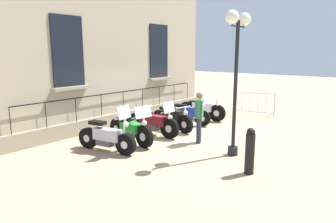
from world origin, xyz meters
The scene contains 12 objects.
ground_plane centered at (0.00, 0.00, 0.00)m, with size 60.00×60.00×0.00m, color tan.
building_facade centered at (-2.67, 0.00, 3.23)m, with size 0.82×10.34×6.63m.
motorcycle_silver centered at (-0.17, -2.61, 0.42)m, with size 1.99×0.68×1.40m.
motorcycle_green centered at (-0.22, -1.61, 0.44)m, with size 2.04×0.74×1.27m.
motorcycle_maroon centered at (-0.33, -0.46, 0.45)m, with size 2.19×0.67×1.23m.
motorcycle_black centered at (-0.23, 0.51, 0.45)m, with size 2.02×0.73×0.94m.
motorcycle_blue centered at (-0.25, 1.56, 0.44)m, with size 1.85×0.67×1.34m.
motorcycle_white centered at (-0.34, 2.68, 0.43)m, with size 2.14×0.62×0.91m.
lamppost centered at (2.79, -0.60, 2.73)m, with size 0.35×1.05×3.86m.
crowd_barrier centered at (0.98, 4.97, 0.56)m, with size 1.82×0.39×1.05m.
bollard centered at (3.72, -1.58, 0.56)m, with size 0.22×0.22×1.12m.
pedestrian_standing centered at (1.41, -0.23, 0.92)m, with size 0.35×0.49×1.63m.
Camera 1 is at (6.50, -8.11, 2.85)m, focal length 32.67 mm.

